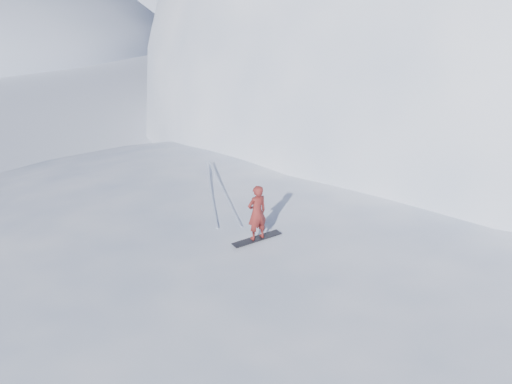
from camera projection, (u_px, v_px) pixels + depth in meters
ground at (273, 329)px, 14.90m from camera, size 400.00×400.00×0.00m
near_ridge at (296, 272)px, 17.66m from camera, size 36.00×28.00×4.80m
peak_shoulder at (404, 128)px, 33.38m from camera, size 28.00×24.00×18.00m
far_ridge_c at (69, 14)px, 113.94m from camera, size 140.00×90.00×36.00m
wind_bumps at (253, 288)px, 16.82m from camera, size 16.00×14.40×1.00m
snowboard at (257, 239)px, 15.01m from camera, size 1.54×1.08×0.03m
snowboarder at (257, 213)px, 14.65m from camera, size 0.75×0.67×1.72m
board_tracks at (217, 189)px, 18.31m from camera, size 1.55×5.96×0.04m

